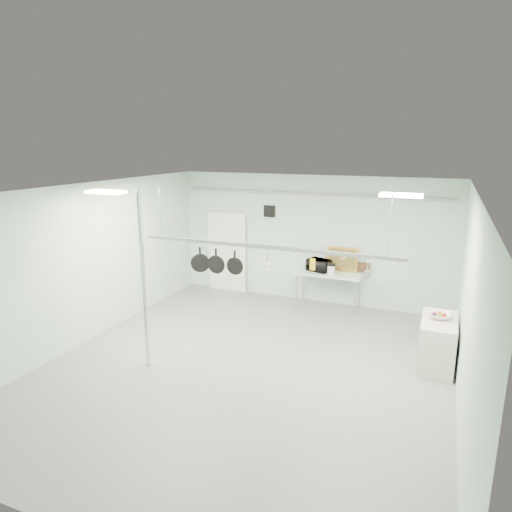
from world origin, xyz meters
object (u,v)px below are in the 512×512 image
at_px(prep_table, 329,275).
at_px(microwave, 319,265).
at_px(side_cabinet, 437,343).
at_px(pot_rack, 263,245).
at_px(chrome_pole, 144,281).
at_px(skillet_right, 235,262).
at_px(skillet_mid, 216,261).
at_px(coffee_canister, 331,270).
at_px(fruit_bowl, 439,316).
at_px(skillet_left, 200,259).

relative_size(prep_table, microwave, 3.00).
bearing_deg(side_cabinet, pot_rack, -159.55).
bearing_deg(chrome_pole, microwave, 64.24).
distance_m(chrome_pole, skillet_right, 1.64).
bearing_deg(skillet_right, microwave, 78.56).
xyz_separation_m(skillet_mid, skillet_right, (0.38, 0.00, 0.01)).
xyz_separation_m(prep_table, coffee_canister, (0.09, -0.15, 0.18)).
height_order(side_cabinet, coffee_canister, coffee_canister).
bearing_deg(chrome_pole, side_cabinet, 22.41).
distance_m(fruit_bowl, skillet_left, 4.45).
distance_m(chrome_pole, microwave, 4.73).
relative_size(coffee_canister, skillet_mid, 0.48).
height_order(chrome_pole, pot_rack, chrome_pole).
bearing_deg(side_cabinet, coffee_canister, 140.26).
relative_size(side_cabinet, pot_rack, 0.25).
bearing_deg(microwave, chrome_pole, 83.71).
bearing_deg(skillet_right, skillet_left, -179.63).
height_order(chrome_pole, fruit_bowl, chrome_pole).
relative_size(side_cabinet, coffee_canister, 5.42).
xyz_separation_m(microwave, coffee_canister, (0.35, -0.18, -0.04)).
bearing_deg(fruit_bowl, skillet_left, -164.58).
bearing_deg(skillet_mid, skillet_right, -1.22).
distance_m(microwave, skillet_left, 3.70).
bearing_deg(pot_rack, coffee_canister, 81.21).
bearing_deg(skillet_mid, fruit_bowl, 15.46).
xyz_separation_m(side_cabinet, skillet_left, (-4.22, -1.10, 1.40)).
height_order(pot_rack, skillet_right, pot_rack).
bearing_deg(prep_table, pot_rack, -96.91).
relative_size(side_cabinet, skillet_left, 2.60).
bearing_deg(prep_table, microwave, 173.67).
bearing_deg(skillet_left, side_cabinet, -11.73).
distance_m(side_cabinet, skillet_left, 4.58).
relative_size(microwave, skillet_right, 1.21).
xyz_separation_m(side_cabinet, pot_rack, (-2.95, -1.10, 1.78)).
bearing_deg(side_cabinet, chrome_pole, -157.59).
height_order(pot_rack, skillet_mid, pot_rack).
distance_m(chrome_pole, skillet_mid, 1.34).
relative_size(skillet_mid, skillet_right, 1.04).
bearing_deg(skillet_right, fruit_bowl, 18.75).
distance_m(skillet_left, skillet_mid, 0.33).
relative_size(microwave, skillet_left, 1.16).
relative_size(coffee_canister, skillet_left, 0.48).
relative_size(microwave, fruit_bowl, 1.33).
bearing_deg(fruit_bowl, microwave, 142.17).
xyz_separation_m(chrome_pole, microwave, (2.04, 4.23, -0.55)).
xyz_separation_m(prep_table, microwave, (-0.26, 0.03, 0.22)).
distance_m(coffee_canister, skillet_mid, 3.55).
distance_m(pot_rack, fruit_bowl, 3.41).
height_order(fruit_bowl, skillet_mid, skillet_mid).
xyz_separation_m(prep_table, skillet_left, (-1.67, -3.30, 1.02)).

